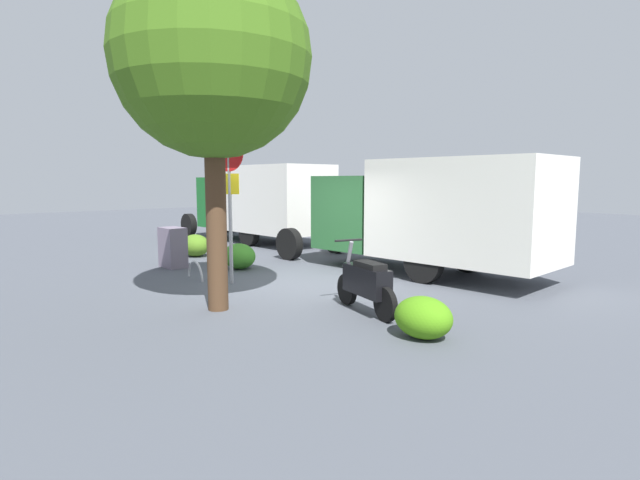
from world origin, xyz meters
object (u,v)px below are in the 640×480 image
bike_rack_hoop (196,279)px  street_tree (212,60)px  motorcycle (366,283)px  utility_cabinet (173,247)px  box_truck_far (261,200)px  box_truck_near (426,210)px  stop_sign (229,186)px

bike_rack_hoop → street_tree: bearing=160.6°
motorcycle → utility_cabinet: size_ratio=1.72×
utility_cabinet → motorcycle: bearing=-175.5°
box_truck_far → street_tree: street_tree is taller
bike_rack_hoop → motorcycle: bearing=-170.0°
box_truck_near → motorcycle: box_truck_near is taller
stop_sign → street_tree: street_tree is taller
stop_sign → street_tree: 3.06m
box_truck_near → bike_rack_hoop: box_truck_near is taller
motorcycle → stop_sign: (3.64, 0.44, 1.60)m
box_truck_far → motorcycle: box_truck_far is taller
box_truck_far → motorcycle: (-9.35, 4.26, -1.03)m
box_truck_near → stop_sign: size_ratio=2.35×
box_truck_far → utility_cabinet: box_truck_far is taller
stop_sign → bike_rack_hoop: size_ratio=3.74×
motorcycle → utility_cabinet: motorcycle is taller
stop_sign → motorcycle: bearing=-173.1°
motorcycle → utility_cabinet: 6.43m
box_truck_near → utility_cabinet: 6.48m
stop_sign → box_truck_far: bearing=-39.5°
street_tree → utility_cabinet: bearing=-15.6°
utility_cabinet → bike_rack_hoop: 1.91m
box_truck_near → motorcycle: bearing=109.9°
box_truck_near → motorcycle: 4.14m
box_truck_far → stop_sign: size_ratio=2.22×
stop_sign → utility_cabinet: 3.19m
motorcycle → stop_sign: 4.01m
street_tree → utility_cabinet: (4.56, -1.27, -3.69)m
utility_cabinet → bike_rack_hoop: size_ratio=1.22×
box_truck_far → bike_rack_hoop: (-4.76, 5.07, -1.55)m
bike_rack_hoop → utility_cabinet: bearing=-9.6°
bike_rack_hoop → box_truck_near: bearing=-123.9°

